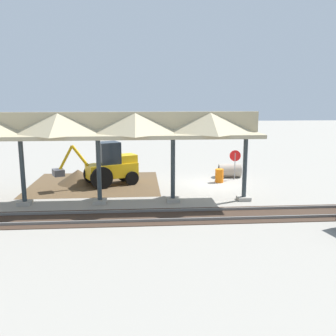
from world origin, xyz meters
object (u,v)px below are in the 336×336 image
stop_sign (235,159)px  traffic_barrel (219,176)px  backhoe (110,166)px  concrete_pipe (230,170)px

stop_sign → traffic_barrel: (1.23, 0.76, -1.01)m
backhoe → traffic_barrel: bearing=-178.1°
backhoe → traffic_barrel: 7.29m
traffic_barrel → concrete_pipe: bearing=-124.6°
concrete_pipe → traffic_barrel: size_ratio=1.78×
stop_sign → traffic_barrel: size_ratio=2.27×
concrete_pipe → traffic_barrel: concrete_pipe is taller
stop_sign → traffic_barrel: stop_sign is taller
stop_sign → concrete_pipe: bearing=-79.3°
backhoe → concrete_pipe: (-8.32, -1.80, -0.79)m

